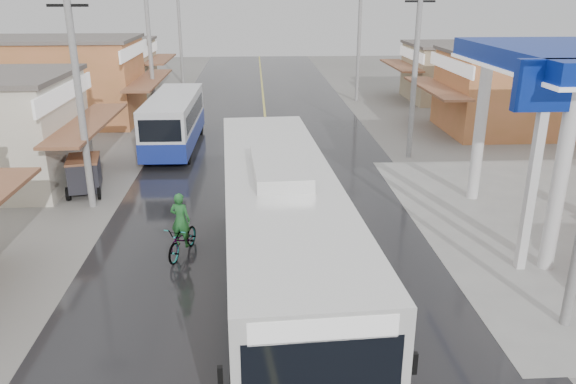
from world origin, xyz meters
name	(u,v)px	position (x,y,z in m)	size (l,w,h in m)	color
ground	(286,334)	(0.00, 0.00, 0.00)	(120.00, 120.00, 0.00)	slate
road	(269,159)	(0.00, 15.00, 0.01)	(12.00, 90.00, 0.02)	black
centre_line	(269,159)	(0.00, 15.00, 0.02)	(0.15, 90.00, 0.01)	#D8CC4C
shopfronts_left	(24,147)	(-13.00, 18.00, 0.00)	(11.00, 44.00, 5.20)	tan
utility_poles_left	(130,156)	(-7.00, 16.00, 0.00)	(1.60, 50.00, 8.00)	gray
utility_poles_right	(408,157)	(7.00, 15.00, 0.00)	(1.60, 36.00, 8.00)	gray
coach_bus	(279,238)	(-0.09, 1.39, 1.94)	(3.51, 12.99, 4.02)	silver
second_bus	(174,121)	(-4.86, 17.28, 1.48)	(2.37, 8.33, 2.75)	silver
cyclist	(182,235)	(-3.00, 4.50, 0.71)	(1.25, 2.11, 2.15)	black
tricycle_near	(84,173)	(-7.64, 10.45, 0.88)	(1.67, 2.06, 1.54)	#26262D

